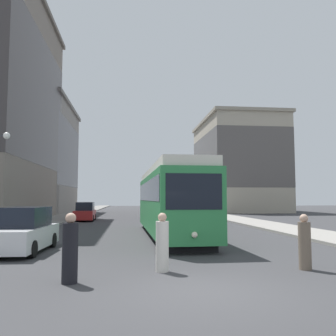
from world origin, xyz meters
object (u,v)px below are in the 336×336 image
Objects in this scene: parked_car_left_near at (23,231)px; parked_car_left_mid at (85,212)px; transit_bus at (180,201)px; pedestrian_on_sidewalk at (305,244)px; streetcar at (169,200)px; pedestrian_crossing_near at (70,250)px; pedestrian_crossing_far at (162,244)px.

parked_car_left_near and parked_car_left_mid have the same top height.
transit_bus is 26.00m from pedestrian_on_sidewalk.
pedestrian_crossing_near is (-3.82, -11.39, -1.26)m from streetcar.
pedestrian_on_sidewalk is (9.68, -25.53, -0.06)m from parked_car_left_mid.
pedestrian_on_sidewalk is at bearing -70.56° from parked_car_left_mid.
parked_car_left_near is 2.62× the size of pedestrian_crossing_near.
pedestrian_on_sidewalk is (9.68, -4.67, -0.06)m from parked_car_left_near.
pedestrian_crossing_near reaches higher than pedestrian_crossing_far.
pedestrian_crossing_far is at bearing -79.55° from parked_car_left_mid.
transit_bus is at bearing 78.31° from streetcar.
streetcar is at bearing 43.24° from parked_car_left_near.
parked_car_left_near is 6.94m from pedestrian_crossing_far.
streetcar reaches higher than pedestrian_crossing_near.
parked_car_left_mid is 2.74× the size of pedestrian_crossing_far.
pedestrian_crossing_far is (5.29, -25.37, -0.03)m from parked_car_left_mid.
pedestrian_on_sidewalk is (6.89, 1.08, -0.05)m from pedestrian_crossing_near.
pedestrian_on_sidewalk is at bearing -87.33° from transit_bus.
pedestrian_crossing_near is at bearing -109.79° from streetcar.
pedestrian_crossing_far is at bearing -158.18° from pedestrian_crossing_near.
pedestrian_crossing_near is 2.79m from pedestrian_crossing_far.
parked_car_left_near is at bearing -68.63° from pedestrian_crossing_near.
pedestrian_crossing_near is at bearing -61.46° from parked_car_left_near.
pedestrian_crossing_near is 6.98m from pedestrian_on_sidewalk.
parked_car_left_mid is (-6.61, 15.22, -1.26)m from streetcar.
streetcar is at bearing -113.03° from pedestrian_crossing_near.
transit_bus reaches higher than pedestrian_crossing_far.
parked_car_left_mid is 2.65× the size of pedestrian_crossing_near.
transit_bus is 7.47× the size of pedestrian_on_sidewalk.
parked_car_left_mid is 25.92m from pedestrian_crossing_far.
parked_car_left_mid is at bearing 112.23° from streetcar.
pedestrian_crossing_near is at bearing -55.56° from pedestrian_on_sidewalk.
streetcar reaches higher than pedestrian_on_sidewalk.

